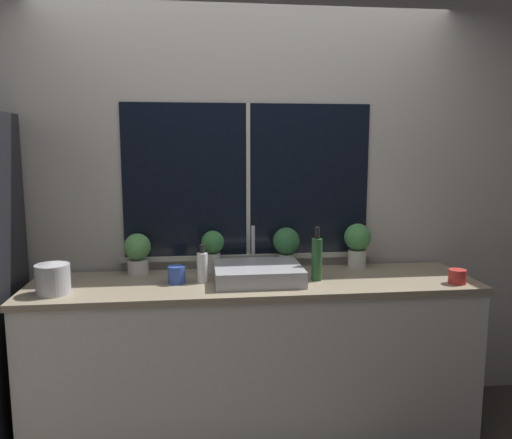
{
  "coord_description": "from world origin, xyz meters",
  "views": [
    {
      "loc": [
        -0.32,
        -2.43,
        1.67
      ],
      "look_at": [
        0.01,
        0.3,
        1.26
      ],
      "focal_mm": 35.0,
      "sensor_mm": 36.0,
      "label": 1
    }
  ],
  "objects": [
    {
      "name": "wall_back",
      "position": [
        0.0,
        0.67,
        1.35
      ],
      "size": [
        8.0,
        0.09,
        2.7
      ],
      "color": "#BCB7AD",
      "rests_on": "ground_plane"
    },
    {
      "name": "wall_right",
      "position": [
        2.34,
        1.5,
        1.35
      ],
      "size": [
        0.06,
        7.0,
        2.7
      ],
      "color": "#BCB7AD",
      "rests_on": "ground_plane"
    },
    {
      "name": "counter",
      "position": [
        0.0,
        0.3,
        0.46
      ],
      "size": [
        2.52,
        0.62,
        0.91
      ],
      "color": "silver",
      "rests_on": "ground_plane"
    },
    {
      "name": "sink",
      "position": [
        0.02,
        0.3,
        0.96
      ],
      "size": [
        0.49,
        0.46,
        0.28
      ],
      "color": "#ADADB2",
      "rests_on": "counter"
    },
    {
      "name": "potted_plant_far_left",
      "position": [
        -0.67,
        0.53,
        1.05
      ],
      "size": [
        0.16,
        0.16,
        0.24
      ],
      "color": "silver",
      "rests_on": "counter"
    },
    {
      "name": "potted_plant_center_left",
      "position": [
        -0.23,
        0.53,
        1.06
      ],
      "size": [
        0.14,
        0.14,
        0.25
      ],
      "color": "silver",
      "rests_on": "counter"
    },
    {
      "name": "potted_plant_center_right",
      "position": [
        0.22,
        0.53,
        1.07
      ],
      "size": [
        0.16,
        0.16,
        0.26
      ],
      "color": "silver",
      "rests_on": "counter"
    },
    {
      "name": "potted_plant_far_right",
      "position": [
        0.67,
        0.53,
        1.07
      ],
      "size": [
        0.17,
        0.17,
        0.28
      ],
      "color": "silver",
      "rests_on": "counter"
    },
    {
      "name": "soap_bottle",
      "position": [
        -0.29,
        0.3,
        1.0
      ],
      "size": [
        0.06,
        0.06,
        0.21
      ],
      "color": "white",
      "rests_on": "counter"
    },
    {
      "name": "bottle_tall",
      "position": [
        0.35,
        0.26,
        1.04
      ],
      "size": [
        0.06,
        0.06,
        0.31
      ],
      "color": "#235128",
      "rests_on": "counter"
    },
    {
      "name": "mug_blue",
      "position": [
        -0.44,
        0.29,
        0.96
      ],
      "size": [
        0.1,
        0.1,
        0.1
      ],
      "color": "#3351AD",
      "rests_on": "counter"
    },
    {
      "name": "mug_red",
      "position": [
        1.11,
        0.1,
        0.95
      ],
      "size": [
        0.1,
        0.1,
        0.08
      ],
      "color": "#B72D28",
      "rests_on": "counter"
    },
    {
      "name": "kettle",
      "position": [
        -1.06,
        0.17,
        1.0
      ],
      "size": [
        0.17,
        0.17,
        0.17
      ],
      "color": "#B2B2B7",
      "rests_on": "counter"
    }
  ]
}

